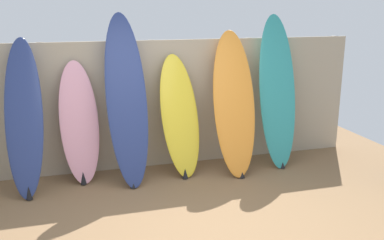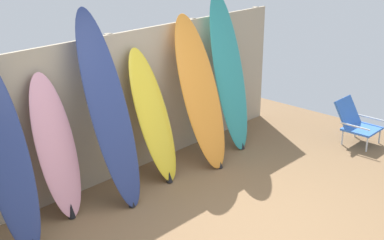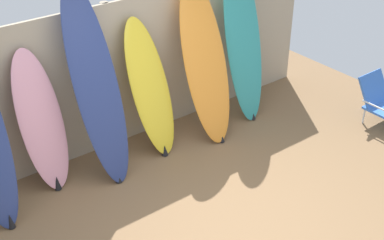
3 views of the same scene
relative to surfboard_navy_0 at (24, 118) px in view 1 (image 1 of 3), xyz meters
name	(u,v)px [view 1 (image 1 of 3)]	position (x,y,z in m)	size (l,w,h in m)	color
ground	(193,231)	(1.67, -1.55, -0.93)	(7.68, 7.68, 0.00)	brown
fence_back	(153,105)	(1.67, 0.45, -0.03)	(6.08, 0.11, 1.80)	tan
surfboard_navy_0	(24,118)	(0.00, 0.00, 0.00)	(0.49, 0.75, 1.89)	navy
surfboard_pink_1	(79,124)	(0.64, 0.17, -0.16)	(0.54, 0.49, 1.58)	pink
surfboard_navy_2	(127,101)	(1.24, 0.01, 0.14)	(0.56, 0.78, 2.18)	navy
surfboard_yellow_3	(180,116)	(1.96, 0.08, -0.13)	(0.60, 0.69, 1.63)	yellow
surfboard_orange_4	(234,103)	(2.70, -0.03, 0.03)	(0.67, 0.89, 1.94)	orange
surfboard_teal_5	(277,92)	(3.40, 0.06, 0.13)	(0.59, 0.68, 2.15)	teal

